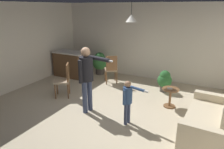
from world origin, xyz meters
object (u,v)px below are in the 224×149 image
(side_table_by_couch, at_px, (170,95))
(dining_chair_by_counter, at_px, (64,79))
(potted_plant_by_wall, at_px, (100,62))
(couch_floral, at_px, (211,122))
(person_adult, at_px, (87,73))
(person_child, at_px, (128,98))
(dining_chair_near_wall, at_px, (111,68))
(spare_remote_on_table, at_px, (170,88))
(kitchen_counter, at_px, (70,64))
(potted_plant_corner, at_px, (165,80))

(side_table_by_couch, relative_size, dining_chair_by_counter, 0.52)
(potted_plant_by_wall, bearing_deg, couch_floral, -31.58)
(side_table_by_couch, bearing_deg, person_adult, -145.58)
(person_child, bearing_deg, dining_chair_near_wall, -129.40)
(person_child, relative_size, spare_remote_on_table, 7.99)
(kitchen_counter, bearing_deg, dining_chair_near_wall, 0.30)
(couch_floral, height_order, potted_plant_by_wall, couch_floral)
(dining_chair_by_counter, distance_m, potted_plant_corner, 3.07)
(kitchen_counter, relative_size, person_adult, 0.76)
(person_adult, bearing_deg, spare_remote_on_table, 134.99)
(couch_floral, distance_m, dining_chair_by_counter, 3.97)
(spare_remote_on_table, bearing_deg, potted_plant_corner, 110.12)
(kitchen_counter, xyz_separation_m, person_adult, (2.18, -2.08, 0.55))
(couch_floral, distance_m, person_adult, 2.92)
(couch_floral, height_order, dining_chair_by_counter, same)
(person_adult, bearing_deg, potted_plant_corner, 159.37)
(dining_chair_near_wall, bearing_deg, person_adult, -114.09)
(side_table_by_couch, distance_m, dining_chair_by_counter, 3.02)
(side_table_by_couch, xyz_separation_m, spare_remote_on_table, (-0.02, -0.05, 0.21))
(side_table_by_couch, bearing_deg, person_child, -116.91)
(couch_floral, relative_size, potted_plant_by_wall, 2.12)
(person_child, height_order, potted_plant_corner, person_child)
(person_child, height_order, potted_plant_by_wall, person_child)
(kitchen_counter, relative_size, potted_plant_by_wall, 1.45)
(potted_plant_corner, distance_m, spare_remote_on_table, 1.12)
(person_child, height_order, spare_remote_on_table, person_child)
(couch_floral, relative_size, person_child, 1.77)
(dining_chair_near_wall, xyz_separation_m, potted_plant_corner, (1.82, 0.12, -0.17))
(couch_floral, xyz_separation_m, kitchen_counter, (-5.01, 1.82, 0.15))
(couch_floral, bearing_deg, dining_chair_by_counter, 89.85)
(couch_floral, distance_m, side_table_by_couch, 1.41)
(person_child, relative_size, dining_chair_by_counter, 1.04)
(couch_floral, xyz_separation_m, person_adult, (-2.82, -0.26, 0.70))
(side_table_by_couch, distance_m, dining_chair_near_wall, 2.39)
(potted_plant_corner, xyz_separation_m, potted_plant_by_wall, (-2.71, 0.60, 0.10))
(dining_chair_by_counter, bearing_deg, side_table_by_couch, -108.84)
(couch_floral, relative_size, person_adult, 1.11)
(dining_chair_near_wall, bearing_deg, potted_plant_by_wall, 105.14)
(person_adult, height_order, potted_plant_corner, person_adult)
(side_table_by_couch, distance_m, person_child, 1.50)
(kitchen_counter, relative_size, potted_plant_corner, 1.84)
(couch_floral, height_order, spare_remote_on_table, couch_floral)
(side_table_by_couch, xyz_separation_m, potted_plant_by_wall, (-3.11, 1.59, 0.15))
(couch_floral, bearing_deg, dining_chair_near_wall, 63.59)
(potted_plant_by_wall, bearing_deg, side_table_by_couch, -27.09)
(couch_floral, height_order, person_adult, person_adult)
(side_table_by_couch, height_order, potted_plant_corner, potted_plant_corner)
(person_adult, distance_m, person_child, 1.19)
(kitchen_counter, xyz_separation_m, person_child, (3.31, -2.16, 0.17))
(couch_floral, height_order, kitchen_counter, couch_floral)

